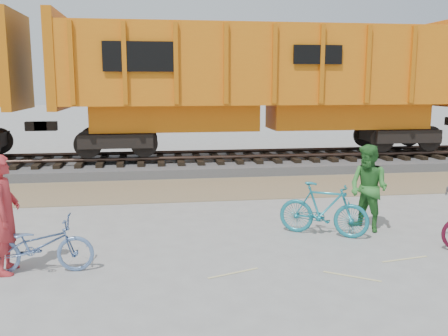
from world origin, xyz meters
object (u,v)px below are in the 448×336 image
(person_man, at_px, (369,188))
(bicycle_teal, at_px, (324,209))
(hopper_car_center, at_px, (263,81))
(person_solo, at_px, (4,214))
(bicycle_blue, at_px, (38,245))

(person_man, bearing_deg, bicycle_teal, -109.19)
(hopper_car_center, height_order, person_man, hopper_car_center)
(bicycle_teal, bearing_deg, person_solo, 131.12)
(hopper_car_center, distance_m, person_man, 8.18)
(bicycle_teal, bearing_deg, hopper_car_center, 25.64)
(hopper_car_center, bearing_deg, bicycle_teal, -94.17)
(bicycle_teal, distance_m, person_solo, 5.73)
(hopper_car_center, height_order, bicycle_blue, hopper_car_center)
(bicycle_blue, height_order, person_solo, person_solo)
(person_man, bearing_deg, bicycle_blue, -107.40)
(bicycle_blue, xyz_separation_m, person_solo, (-0.50, 0.10, 0.50))
(bicycle_teal, bearing_deg, bicycle_blue, 133.26)
(bicycle_blue, bearing_deg, hopper_car_center, -30.60)
(bicycle_blue, bearing_deg, person_solo, 79.54)
(bicycle_blue, bearing_deg, bicycle_teal, -75.70)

